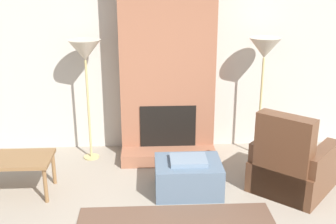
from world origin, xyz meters
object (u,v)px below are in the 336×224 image
(ottoman, at_px, (188,176))
(floor_lamp_right, at_px, (264,51))
(armchair, at_px, (290,168))
(floor_lamp_left, at_px, (85,54))
(side_table, at_px, (16,162))

(ottoman, bearing_deg, floor_lamp_right, 42.94)
(floor_lamp_right, bearing_deg, armchair, -84.23)
(floor_lamp_left, distance_m, floor_lamp_right, 2.29)
(armchair, height_order, floor_lamp_right, floor_lamp_right)
(armchair, bearing_deg, ottoman, 39.50)
(ottoman, height_order, floor_lamp_right, floor_lamp_right)
(ottoman, bearing_deg, side_table, 178.47)
(armchair, bearing_deg, side_table, 39.96)
(side_table, bearing_deg, floor_lamp_right, 17.35)
(ottoman, bearing_deg, armchair, -2.26)
(armchair, xyz_separation_m, side_table, (-3.11, 0.10, 0.10))
(ottoman, height_order, armchair, armchair)
(side_table, height_order, floor_lamp_right, floor_lamp_right)
(side_table, bearing_deg, armchair, -1.81)
(side_table, distance_m, floor_lamp_right, 3.32)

